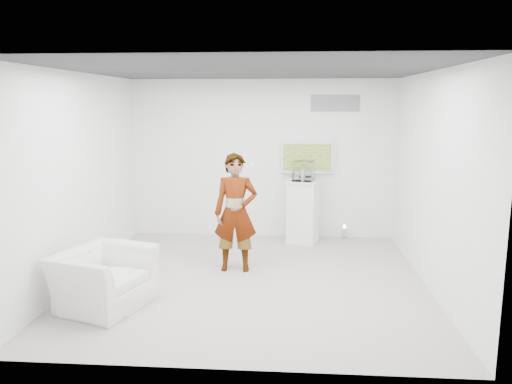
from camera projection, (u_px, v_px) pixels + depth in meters
room at (251, 179)px, 7.05m from camera, size 5.01×5.01×3.00m
tv at (307, 157)px, 9.38m from camera, size 1.00×0.08×0.60m
logo_decal at (335, 103)px, 9.21m from camera, size 0.90×0.02×0.30m
person at (236, 213)px, 7.61m from camera, size 0.67×0.45×1.82m
armchair at (103, 279)px, 6.33m from camera, size 1.29×1.38×0.73m
pedestal at (303, 212)px, 9.22m from camera, size 0.69×0.69×1.16m
floor_uplight at (344, 233)px, 9.47m from camera, size 0.19×0.19×0.25m
vitrine at (304, 171)px, 9.09m from camera, size 0.43×0.43×0.36m
console at (304, 175)px, 9.10m from camera, size 0.09×0.17×0.22m
wii_remote at (252, 164)px, 7.62m from camera, size 0.05×0.16×0.04m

